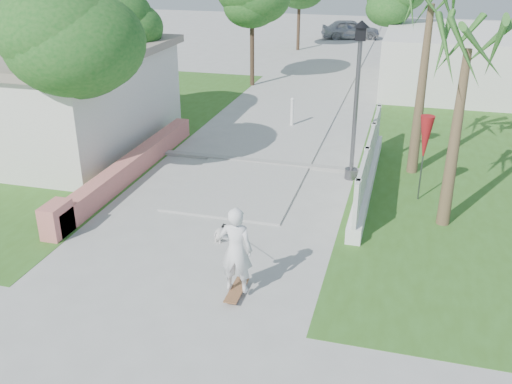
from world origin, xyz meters
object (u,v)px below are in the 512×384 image
(bollard, at_px, (292,111))
(dog, at_px, (221,233))
(skateboarder, at_px, (226,235))
(parked_car, at_px, (350,29))
(street_lamp, at_px, (356,96))
(patio_umbrella, at_px, (425,139))

(bollard, xyz_separation_m, dog, (0.26, -9.05, -0.38))
(bollard, height_order, skateboarder, skateboarder)
(skateboarder, bearing_deg, parked_car, -89.65)
(skateboarder, height_order, parked_car, skateboarder)
(street_lamp, relative_size, skateboarder, 1.70)
(bollard, bearing_deg, street_lamp, -59.04)
(bollard, height_order, patio_umbrella, patio_umbrella)
(street_lamp, xyz_separation_m, bollard, (-2.70, 4.50, -1.84))
(bollard, xyz_separation_m, patio_umbrella, (4.60, -5.50, 1.10))
(bollard, bearing_deg, patio_umbrella, -50.09)
(street_lamp, bearing_deg, patio_umbrella, -27.76)
(dog, bearing_deg, skateboarder, -49.58)
(bollard, distance_m, patio_umbrella, 7.25)
(bollard, relative_size, dog, 2.07)
(street_lamp, height_order, bollard, street_lamp)
(bollard, distance_m, skateboarder, 10.23)
(street_lamp, xyz_separation_m, dog, (-2.44, -4.55, -2.22))
(street_lamp, height_order, dog, street_lamp)
(dog, bearing_deg, patio_umbrella, 55.73)
(patio_umbrella, relative_size, dog, 4.37)
(dog, xyz_separation_m, parked_car, (-0.57, 30.15, 0.48))
(skateboarder, relative_size, parked_car, 0.66)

